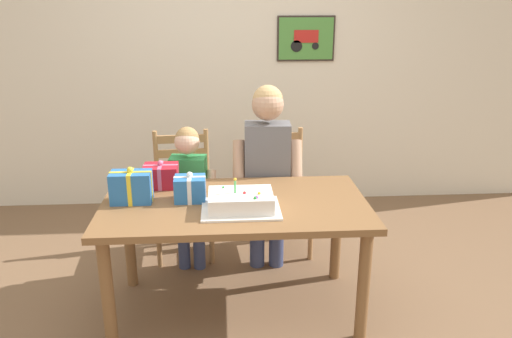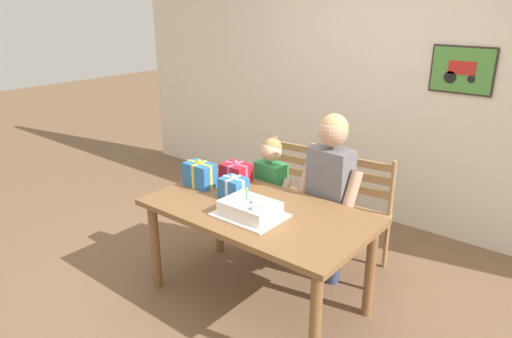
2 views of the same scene
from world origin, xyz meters
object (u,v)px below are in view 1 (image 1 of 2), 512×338
chair_right (279,191)px  gift_box_beside_cake (190,189)px  gift_box_red_large (131,187)px  chair_left (183,194)px  child_older (267,161)px  dining_table (235,217)px  gift_box_corner_small (161,176)px  child_younger (189,185)px  birthday_cake (241,202)px

chair_right → gift_box_beside_cake: bearing=-128.6°
gift_box_beside_cake → gift_box_red_large: bearing=-179.8°
gift_box_red_large → gift_box_beside_cake: 0.34m
chair_left → child_older: 0.75m
dining_table → gift_box_corner_small: size_ratio=7.11×
gift_box_red_large → child_younger: 0.61m
dining_table → birthday_cake: birthday_cake is taller
chair_left → chair_right: 0.72m
child_older → child_younger: 0.57m
dining_table → gift_box_beside_cake: size_ratio=8.39×
child_older → child_younger: child_older is taller
dining_table → chair_left: (-0.37, 0.83, -0.16)m
gift_box_beside_cake → chair_left: bearing=97.8°
chair_left → child_younger: child_younger is taller
dining_table → birthday_cake: (0.03, -0.12, 0.14)m
gift_box_beside_cake → dining_table: bearing=-11.2°
birthday_cake → gift_box_corner_small: (-0.49, 0.42, 0.02)m
child_older → chair_right: bearing=66.9°
birthday_cake → gift_box_beside_cake: birthday_cake is taller
child_younger → dining_table: bearing=-61.1°
gift_box_corner_small → chair_right: (0.81, 0.53, -0.33)m
chair_right → child_younger: 0.74m
birthday_cake → child_younger: size_ratio=0.42×
chair_right → child_older: bearing=-113.1°
birthday_cake → chair_left: chair_left is taller
gift_box_red_large → chair_right: gift_box_red_large is taller
gift_box_corner_small → child_younger: 0.33m
gift_box_beside_cake → child_younger: bearing=94.8°
dining_table → child_younger: size_ratio=1.49×
chair_left → child_younger: 0.33m
gift_box_red_large → chair_left: (0.23, 0.78, -0.35)m
child_older → dining_table: bearing=-113.6°
child_younger → gift_box_beside_cake: bearing=-85.2°
dining_table → chair_right: 0.92m
gift_box_red_large → gift_box_corner_small: (0.14, 0.25, -0.02)m
gift_box_red_large → dining_table: bearing=-4.8°
gift_box_red_large → gift_box_corner_small: gift_box_red_large is taller
gift_box_red_large → gift_box_corner_small: 0.29m
chair_right → child_older: 0.45m
chair_right → child_younger: bearing=-157.0°
chair_right → gift_box_corner_small: bearing=-147.1°
chair_right → child_younger: child_younger is taller
dining_table → chair_left: 0.92m
birthday_cake → gift_box_red_large: (-0.63, 0.17, 0.04)m
dining_table → gift_box_beside_cake: 0.31m
gift_box_red_large → chair_right: 1.28m
dining_table → birthday_cake: size_ratio=3.53×
chair_left → chair_right: (0.72, -0.00, 0.00)m
dining_table → child_younger: bearing=118.9°
chair_right → gift_box_red_large: bearing=-140.9°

